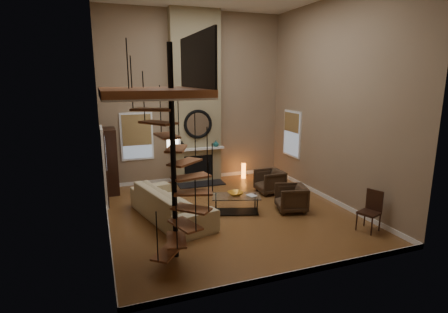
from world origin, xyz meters
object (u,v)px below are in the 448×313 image
object	(u,v)px
hutch	(110,162)
coffee_table	(236,202)
armchair_far	(294,198)
floor_lamp	(174,148)
side_chair	(371,208)
armchair_near	(272,181)
sofa	(170,203)
accent_lamp	(244,171)

from	to	relation	value
hutch	coffee_table	xyz separation A→B (m)	(2.94, -2.85, -0.67)
armchair_far	floor_lamp	size ratio (longest dim) A/B	0.44
hutch	floor_lamp	bearing A→B (deg)	-24.19
side_chair	floor_lamp	bearing A→B (deg)	131.47
floor_lamp	side_chair	distance (m)	5.55
armchair_far	hutch	bearing A→B (deg)	-111.67
armchair_near	floor_lamp	xyz separation A→B (m)	(-2.78, 0.91, 1.06)
sofa	coffee_table	world-z (taller)	sofa
floor_lamp	accent_lamp	xyz separation A→B (m)	(2.60, 0.84, -1.16)
accent_lamp	floor_lamp	bearing A→B (deg)	-162.06
armchair_near	accent_lamp	size ratio (longest dim) A/B	1.47
armchair_near	side_chair	distance (m)	3.31
coffee_table	armchair_near	bearing A→B (deg)	35.02
hutch	side_chair	size ratio (longest dim) A/B	2.18
armchair_near	side_chair	xyz separation A→B (m)	(0.84, -3.19, 0.17)
armchair_far	floor_lamp	world-z (taller)	floor_lamp
sofa	accent_lamp	size ratio (longest dim) A/B	5.23
hutch	side_chair	xyz separation A→B (m)	(5.41, -4.90, -0.42)
sofa	floor_lamp	distance (m)	2.18
armchair_near	coffee_table	xyz separation A→B (m)	(-1.62, -1.14, -0.07)
coffee_table	armchair_far	bearing A→B (deg)	-15.87
armchair_near	side_chair	bearing A→B (deg)	14.45
accent_lamp	side_chair	world-z (taller)	side_chair
floor_lamp	side_chair	size ratio (longest dim) A/B	1.84
armchair_far	accent_lamp	bearing A→B (deg)	-164.99
floor_lamp	accent_lamp	size ratio (longest dim) A/B	3.24
armchair_near	accent_lamp	bearing A→B (deg)	-174.62
armchair_near	armchair_far	bearing A→B (deg)	-6.63
sofa	accent_lamp	world-z (taller)	sofa
sofa	floor_lamp	bearing A→B (deg)	-30.22
sofa	armchair_far	bearing A→B (deg)	-115.61
sofa	floor_lamp	size ratio (longest dim) A/B	1.61
hutch	armchair_near	size ratio (longest dim) A/B	2.61
hutch	accent_lamp	bearing A→B (deg)	0.57
armchair_far	accent_lamp	xyz separation A→B (m)	(-0.01, 3.30, -0.10)
hutch	coffee_table	distance (m)	4.14
armchair_near	side_chair	world-z (taller)	side_chair
hutch	armchair_far	xyz separation A→B (m)	(4.39, -3.26, -0.60)
sofa	armchair_near	xyz separation A→B (m)	(3.30, 0.95, -0.04)
hutch	sofa	distance (m)	2.99
side_chair	accent_lamp	bearing A→B (deg)	101.66
armchair_far	accent_lamp	distance (m)	3.30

